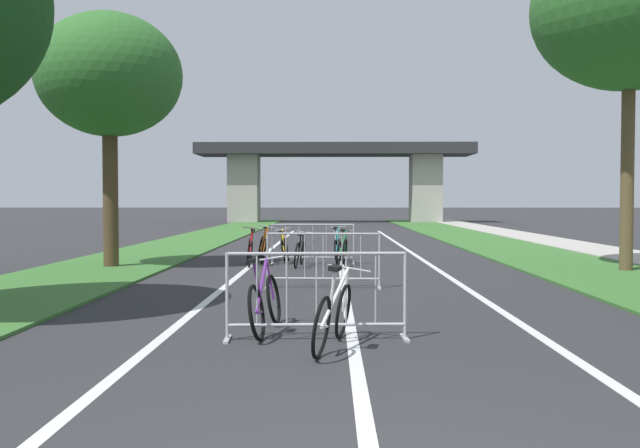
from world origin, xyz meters
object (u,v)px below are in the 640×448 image
at_px(bicycle_purple_7, 265,303).
at_px(bicycle_black_5, 300,252).
at_px(bicycle_teal_0, 338,249).
at_px(bicycle_yellow_1, 285,249).
at_px(crowd_barrier_second, 323,261).
at_px(tree_right_cypress_far, 630,8).
at_px(tree_left_oak_near, 109,76).
at_px(crowd_barrier_nearest, 316,297).
at_px(bicycle_white_2, 333,315).
at_px(bicycle_red_4, 250,251).
at_px(crowd_barrier_third, 313,244).
at_px(bicycle_orange_6, 262,248).
at_px(bicycle_green_3, 342,251).

bearing_deg(bicycle_purple_7, bicycle_black_5, 95.36).
relative_size(bicycle_teal_0, bicycle_yellow_1, 1.00).
height_order(crowd_barrier_second, bicycle_teal_0, crowd_barrier_second).
xyz_separation_m(tree_right_cypress_far, bicycle_purple_7, (-7.64, -7.34, -5.66)).
xyz_separation_m(tree_left_oak_near, crowd_barrier_nearest, (5.22, -8.56, -4.15)).
xyz_separation_m(bicycle_white_2, bicycle_red_4, (-2.09, 9.65, -0.00)).
relative_size(bicycle_red_4, bicycle_black_5, 0.99).
relative_size(bicycle_teal_0, bicycle_purple_7, 0.92).
distance_m(crowd_barrier_nearest, crowd_barrier_third, 9.62).
relative_size(bicycle_red_4, bicycle_orange_6, 0.95).
distance_m(bicycle_teal_0, bicycle_purple_7, 9.76).
bearing_deg(crowd_barrier_third, tree_left_oak_near, -167.84).
xyz_separation_m(tree_right_cypress_far, bicycle_black_5, (-7.59, 1.24, -5.68)).
distance_m(tree_right_cypress_far, bicycle_red_4, 10.62).
relative_size(tree_right_cypress_far, bicycle_white_2, 4.55).
relative_size(crowd_barrier_second, bicycle_yellow_1, 1.35).
xyz_separation_m(bicycle_yellow_1, bicycle_purple_7, (0.41, -9.74, 0.02)).
height_order(bicycle_teal_0, bicycle_orange_6, bicycle_orange_6).
xyz_separation_m(tree_left_oak_near, bicycle_red_4, (3.33, 0.62, -4.29)).
relative_size(crowd_barrier_second, bicycle_purple_7, 1.23).
bearing_deg(bicycle_purple_7, bicycle_green_3, 88.49).
bearing_deg(crowd_barrier_third, bicycle_teal_0, 39.03).
xyz_separation_m(bicycle_white_2, bicycle_black_5, (-0.81, 9.50, -0.02)).
distance_m(tree_right_cypress_far, bicycle_orange_6, 10.57).
xyz_separation_m(crowd_barrier_second, bicycle_black_5, (-0.63, 4.22, -0.16)).
xyz_separation_m(tree_left_oak_near, bicycle_white_2, (5.42, -9.03, -4.29)).
relative_size(tree_right_cypress_far, crowd_barrier_nearest, 3.61).
xyz_separation_m(tree_right_cypress_far, bicycle_teal_0, (-6.62, 2.37, -5.67)).
bearing_deg(tree_left_oak_near, tree_right_cypress_far, -3.61).
xyz_separation_m(crowd_barrier_third, bicycle_white_2, (0.50, -10.09, -0.14)).
distance_m(crowd_barrier_nearest, bicycle_purple_7, 0.80).
relative_size(bicycle_teal_0, bicycle_red_4, 0.97).
relative_size(bicycle_yellow_1, bicycle_purple_7, 0.91).
xyz_separation_m(tree_right_cypress_far, bicycle_red_4, (-8.87, 1.39, -5.66)).
bearing_deg(bicycle_teal_0, crowd_barrier_second, -87.09).
bearing_deg(tree_right_cypress_far, bicycle_black_5, 170.71).
xyz_separation_m(bicycle_green_3, bicycle_purple_7, (-1.10, -8.73, 0.01)).
relative_size(bicycle_yellow_1, bicycle_green_3, 0.93).
bearing_deg(bicycle_red_4, crowd_barrier_third, 6.34).
xyz_separation_m(bicycle_red_4, bicycle_black_5, (1.28, -0.15, -0.02)).
xyz_separation_m(tree_left_oak_near, bicycle_purple_7, (4.56, -8.11, -4.29)).
distance_m(tree_left_oak_near, crowd_barrier_second, 7.67).
bearing_deg(tree_right_cypress_far, tree_left_oak_near, 176.39).
bearing_deg(bicycle_green_3, bicycle_black_5, -163.62).
relative_size(crowd_barrier_second, bicycle_green_3, 1.26).
bearing_deg(crowd_barrier_third, tree_right_cypress_far, -14.09).
relative_size(tree_left_oak_near, crowd_barrier_second, 2.83).
bearing_deg(bicycle_black_5, bicycle_green_3, 13.11).
distance_m(tree_left_oak_near, bicycle_red_4, 5.47).
xyz_separation_m(bicycle_yellow_1, bicycle_green_3, (1.52, -1.01, 0.01)).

